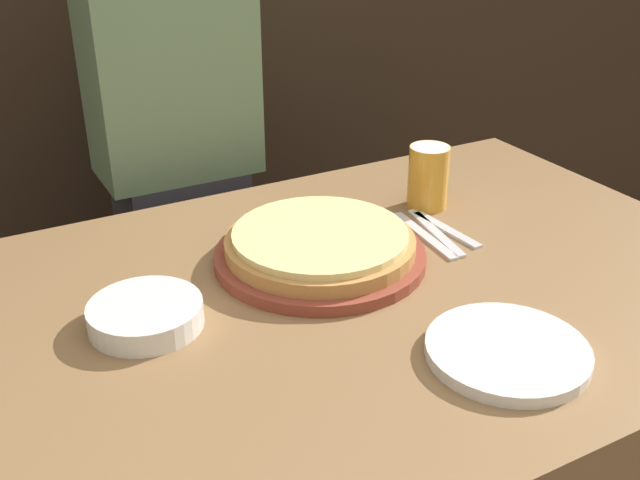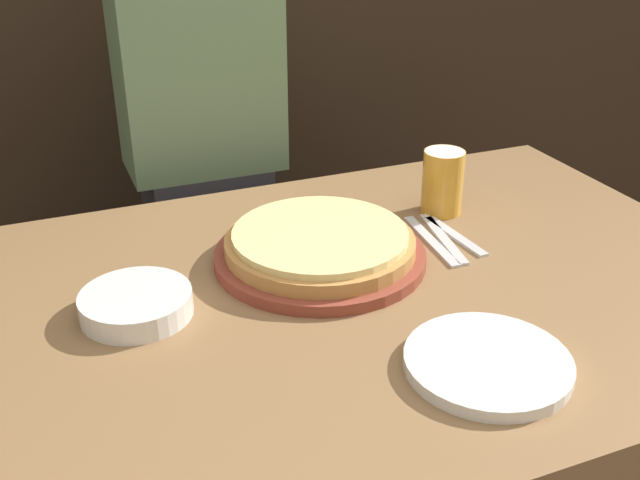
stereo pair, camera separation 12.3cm
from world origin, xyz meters
name	(u,v)px [view 2 (the right image)]	position (x,y,z in m)	size (l,w,h in m)	color
dining_table	(369,458)	(0.00, 0.00, 0.37)	(1.24, 0.89, 0.74)	olive
pizza_on_board	(320,248)	(-0.06, 0.10, 0.76)	(0.35, 0.35, 0.06)	brown
beer_glass	(443,179)	(0.23, 0.20, 0.80)	(0.08, 0.08, 0.12)	gold
dinner_plate	(488,363)	(0.04, -0.26, 0.75)	(0.22, 0.22, 0.02)	silver
side_bowl	(136,304)	(-0.37, 0.05, 0.75)	(0.17, 0.17, 0.04)	silver
fork	(431,241)	(0.15, 0.09, 0.74)	(0.03, 0.20, 0.00)	silver
dinner_knife	(443,238)	(0.18, 0.09, 0.74)	(0.05, 0.20, 0.00)	silver
spoon	(455,236)	(0.20, 0.09, 0.74)	(0.03, 0.17, 0.00)	silver
diner_person	(206,186)	(-0.11, 0.66, 0.66)	(0.34, 0.20, 1.33)	#33333D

